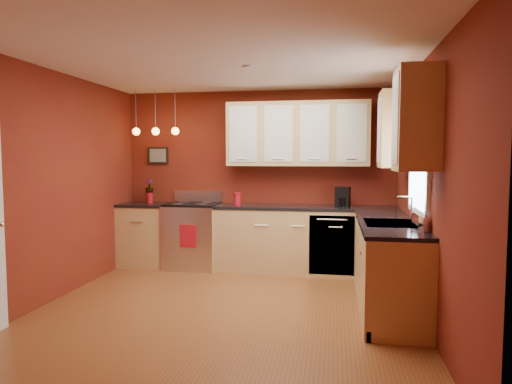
% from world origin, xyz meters
% --- Properties ---
extents(floor, '(4.20, 4.20, 0.00)m').
position_xyz_m(floor, '(0.00, 0.00, 0.00)').
color(floor, brown).
rests_on(floor, ground).
extents(ceiling, '(4.00, 4.20, 0.02)m').
position_xyz_m(ceiling, '(0.00, 0.00, 2.60)').
color(ceiling, silver).
rests_on(ceiling, wall_back).
extents(wall_back, '(4.00, 0.02, 2.60)m').
position_xyz_m(wall_back, '(0.00, 2.10, 1.30)').
color(wall_back, maroon).
rests_on(wall_back, floor).
extents(wall_front, '(4.00, 0.02, 2.60)m').
position_xyz_m(wall_front, '(0.00, -2.10, 1.30)').
color(wall_front, maroon).
rests_on(wall_front, floor).
extents(wall_left, '(0.02, 4.20, 2.60)m').
position_xyz_m(wall_left, '(-2.00, 0.00, 1.30)').
color(wall_left, maroon).
rests_on(wall_left, floor).
extents(wall_right, '(0.02, 4.20, 2.60)m').
position_xyz_m(wall_right, '(2.00, 0.00, 1.30)').
color(wall_right, maroon).
rests_on(wall_right, floor).
extents(base_cabinets_back_left, '(0.70, 0.60, 0.90)m').
position_xyz_m(base_cabinets_back_left, '(-1.65, 1.80, 0.45)').
color(base_cabinets_back_left, tan).
rests_on(base_cabinets_back_left, floor).
extents(base_cabinets_back_right, '(2.54, 0.60, 0.90)m').
position_xyz_m(base_cabinets_back_right, '(0.73, 1.80, 0.45)').
color(base_cabinets_back_right, tan).
rests_on(base_cabinets_back_right, floor).
extents(base_cabinets_right, '(0.60, 2.10, 0.90)m').
position_xyz_m(base_cabinets_right, '(1.70, 0.45, 0.45)').
color(base_cabinets_right, tan).
rests_on(base_cabinets_right, floor).
extents(counter_back_left, '(0.70, 0.62, 0.04)m').
position_xyz_m(counter_back_left, '(-1.65, 1.80, 0.92)').
color(counter_back_left, black).
rests_on(counter_back_left, base_cabinets_back_left).
extents(counter_back_right, '(2.54, 0.62, 0.04)m').
position_xyz_m(counter_back_right, '(0.73, 1.80, 0.92)').
color(counter_back_right, black).
rests_on(counter_back_right, base_cabinets_back_right).
extents(counter_right, '(0.62, 2.10, 0.04)m').
position_xyz_m(counter_right, '(1.70, 0.45, 0.92)').
color(counter_right, black).
rests_on(counter_right, base_cabinets_right).
extents(gas_range, '(0.76, 0.64, 1.11)m').
position_xyz_m(gas_range, '(-0.92, 1.80, 0.48)').
color(gas_range, silver).
rests_on(gas_range, floor).
extents(dishwasher_front, '(0.60, 0.02, 0.80)m').
position_xyz_m(dishwasher_front, '(1.10, 1.51, 0.45)').
color(dishwasher_front, silver).
rests_on(dishwasher_front, base_cabinets_back_right).
extents(sink, '(0.50, 0.70, 0.33)m').
position_xyz_m(sink, '(1.70, 0.30, 0.92)').
color(sink, gray).
rests_on(sink, counter_right).
extents(window, '(0.06, 1.02, 1.22)m').
position_xyz_m(window, '(1.97, 0.30, 1.69)').
color(window, white).
rests_on(window, wall_right).
extents(upper_cabinets_back, '(2.00, 0.35, 0.90)m').
position_xyz_m(upper_cabinets_back, '(0.60, 1.93, 1.95)').
color(upper_cabinets_back, tan).
rests_on(upper_cabinets_back, wall_back).
extents(upper_cabinets_right, '(0.35, 1.95, 0.90)m').
position_xyz_m(upper_cabinets_right, '(1.82, 0.32, 1.95)').
color(upper_cabinets_right, tan).
rests_on(upper_cabinets_right, wall_right).
extents(wall_picture, '(0.32, 0.03, 0.26)m').
position_xyz_m(wall_picture, '(-1.55, 2.08, 1.65)').
color(wall_picture, black).
rests_on(wall_picture, wall_back).
extents(pendant_lights, '(0.71, 0.11, 0.66)m').
position_xyz_m(pendant_lights, '(-1.45, 1.75, 2.01)').
color(pendant_lights, gray).
rests_on(pendant_lights, ceiling).
extents(red_canister, '(0.11, 0.11, 0.17)m').
position_xyz_m(red_canister, '(-0.24, 1.78, 1.03)').
color(red_canister, '#A7121D').
rests_on(red_canister, counter_back_right).
extents(red_vase, '(0.10, 0.10, 0.15)m').
position_xyz_m(red_vase, '(-1.61, 1.87, 1.02)').
color(red_vase, '#A7121D').
rests_on(red_vase, counter_back_left).
extents(flowers, '(0.16, 0.16, 0.23)m').
position_xyz_m(flowers, '(-1.61, 1.87, 1.19)').
color(flowers, '#A7121D').
rests_on(flowers, red_vase).
extents(coffee_maker, '(0.22, 0.22, 0.28)m').
position_xyz_m(coffee_maker, '(1.24, 1.80, 1.07)').
color(coffee_maker, black).
rests_on(coffee_maker, counter_back_right).
extents(soap_pump, '(0.12, 0.12, 0.20)m').
position_xyz_m(soap_pump, '(1.95, -0.25, 1.04)').
color(soap_pump, white).
rests_on(soap_pump, counter_right).
extents(dish_towel, '(0.24, 0.02, 0.32)m').
position_xyz_m(dish_towel, '(-0.88, 1.47, 0.52)').
color(dish_towel, '#A7121D').
rests_on(dish_towel, gas_range).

